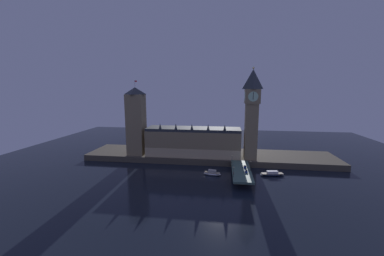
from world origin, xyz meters
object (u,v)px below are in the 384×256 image
clock_tower (252,112)px  car_southbound_lead (246,171)px  street_lamp_near (233,171)px  street_lamp_mid (251,164)px  street_lamp_far (232,158)px  victoria_tower (136,121)px  car_southbound_trail (245,167)px  pedestrian_near_rail (234,173)px  boat_upstream (212,173)px  pedestrian_mid_walk (250,170)px  pedestrian_far_rail (233,165)px  boat_downstream (272,174)px

clock_tower → car_southbound_lead: (-6.21, -35.96, -38.35)m
street_lamp_near → street_lamp_mid: bearing=49.7°
street_lamp_near → street_lamp_far: 29.44m
victoria_tower → car_southbound_trail: (93.19, -28.19, -28.43)m
pedestrian_near_rail → car_southbound_trail: bearing=61.7°
victoria_tower → street_lamp_mid: size_ratio=9.49×
victoria_tower → street_lamp_far: (84.04, -18.96, -24.91)m
street_lamp_near → victoria_tower: bearing=150.1°
street_lamp_near → clock_tower: bearing=71.6°
clock_tower → boat_upstream: (-30.02, -29.25, -43.38)m
boat_upstream → street_lamp_far: bearing=40.4°
street_lamp_far → pedestrian_near_rail: bearing=-89.1°
clock_tower → pedestrian_mid_walk: (-3.29, -32.49, -38.23)m
clock_tower → pedestrian_far_rail: size_ratio=47.87×
pedestrian_mid_walk → clock_tower: bearing=84.2°
boat_upstream → boat_downstream: size_ratio=0.73×
car_southbound_lead → pedestrian_mid_walk: pedestrian_mid_walk is taller
victoria_tower → car_southbound_trail: victoria_tower is taller
clock_tower → car_southbound_lead: size_ratio=17.66×
street_lamp_near → boat_upstream: 24.06m
pedestrian_mid_walk → car_southbound_lead: bearing=-130.1°
clock_tower → boat_downstream: 51.66m
victoria_tower → pedestrian_near_rail: 99.49m
boat_upstream → street_lamp_near: bearing=-49.2°
boat_upstream → boat_downstream: boat_upstream is taller
clock_tower → pedestrian_mid_walk: size_ratio=47.86×
clock_tower → pedestrian_near_rail: bearing=-109.5°
pedestrian_far_rail → street_lamp_near: street_lamp_near is taller
pedestrian_far_rail → car_southbound_lead: bearing=-54.4°
car_southbound_lead → clock_tower: bearing=80.2°
car_southbound_trail → boat_upstream: bearing=-172.2°
car_southbound_trail → street_lamp_far: size_ratio=0.68×
pedestrian_mid_walk → street_lamp_near: size_ratio=0.22×
boat_upstream → boat_downstream: (43.84, 5.20, -0.20)m
pedestrian_mid_walk → street_lamp_near: 18.62m
street_lamp_near → street_lamp_mid: 19.29m
car_southbound_trail → boat_upstream: car_southbound_trail is taller
victoria_tower → pedestrian_near_rail: size_ratio=36.36×
boat_downstream → pedestrian_near_rail: bearing=-147.7°
pedestrian_far_rail → street_lamp_mid: bearing=-32.8°
street_lamp_near → boat_downstream: street_lamp_near is taller
street_lamp_far → boat_upstream: 21.05m
clock_tower → street_lamp_near: size_ratio=10.76×
street_lamp_near → boat_downstream: bearing=37.2°
street_lamp_far → boat_downstream: street_lamp_far is taller
clock_tower → pedestrian_far_rail: 47.42m
car_southbound_trail → pedestrian_mid_walk: (2.92, -6.48, 0.16)m
boat_upstream → street_lamp_mid: bearing=-4.7°
pedestrian_far_rail → boat_upstream: (-15.07, -5.51, -5.15)m
boat_upstream → pedestrian_near_rail: bearing=-40.9°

